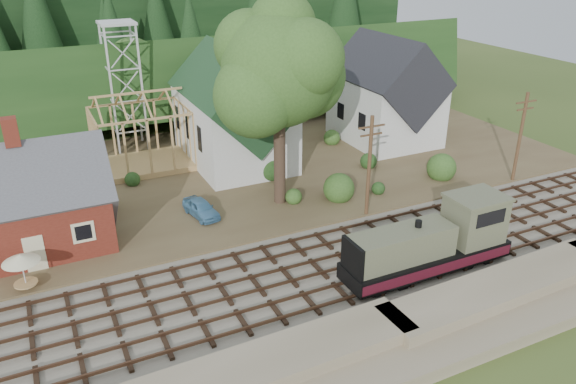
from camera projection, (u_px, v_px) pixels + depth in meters
name	position (u px, v px, depth m)	size (l,w,h in m)	color
ground	(318.00, 272.00, 35.71)	(140.00, 140.00, 0.00)	#384C1E
embankment	(397.00, 354.00, 28.75)	(64.00, 5.00, 1.60)	#7F7259
railroad_bed	(318.00, 271.00, 35.68)	(64.00, 11.00, 0.16)	#726B5B
village_flat	(222.00, 173.00, 50.40)	(64.00, 26.00, 0.30)	brown
hillside	(157.00, 107.00, 70.12)	(70.00, 28.00, 8.00)	#1E3F19
ridge	(131.00, 80.00, 83.22)	(80.00, 20.00, 12.00)	black
depot	(27.00, 207.00, 37.06)	(10.80, 7.41, 9.00)	#5E1F15
church	(234.00, 111.00, 50.47)	(8.40, 15.17, 13.00)	silver
farmhouse	(386.00, 96.00, 56.38)	(8.40, 10.80, 10.60)	silver
timber_frame	(142.00, 136.00, 50.00)	(8.20, 6.20, 6.99)	tan
lattice_tower	(120.00, 48.00, 52.11)	(3.20, 3.20, 12.12)	silver
big_tree	(281.00, 77.00, 40.59)	(10.90, 8.40, 14.70)	#38281E
telegraph_pole_near	(369.00, 165.00, 40.98)	(2.20, 0.28, 8.00)	#4C331E
telegraph_pole_far	(520.00, 136.00, 46.92)	(2.20, 0.28, 8.00)	#4C331E
locomotive	(434.00, 243.00, 35.01)	(11.25, 2.81, 4.52)	black
car_blue	(201.00, 208.00, 41.99)	(1.54, 3.82, 1.30)	#5791BB
car_red	(422.00, 127.00, 60.11)	(1.84, 3.99, 1.11)	red
patio_set	(21.00, 260.00, 32.62)	(2.14, 2.14, 2.38)	silver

